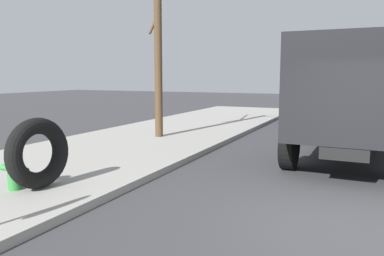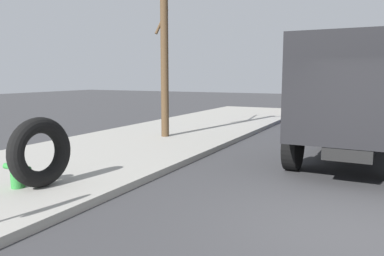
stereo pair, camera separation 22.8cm
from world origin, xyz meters
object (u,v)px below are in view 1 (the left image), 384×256
Objects in this scene: dump_truck_gray at (356,96)px; bare_tree at (158,43)px; dump_truck_blue at (346,87)px; loose_tire at (38,153)px; fire_hydrant at (15,166)px.

bare_tree is (0.03, 5.95, 1.59)m from dump_truck_gray.
dump_truck_blue is 1.19× the size of bare_tree.
loose_tire is at bearing 140.47° from dump_truck_gray.
dump_truck_gray is at bearing -90.34° from bare_tree.
loose_tire is 7.85m from dump_truck_gray.
bare_tree is (6.05, 0.99, 2.41)m from loose_tire.
dump_truck_blue is at bearing -16.86° from loose_tire.
bare_tree is (6.29, 0.65, 2.63)m from fire_hydrant.
bare_tree reaches higher than fire_hydrant.
dump_truck_blue is at bearing 4.69° from dump_truck_gray.
dump_truck_blue reaches higher than fire_hydrant.
dump_truck_blue reaches higher than loose_tire.
loose_tire is 6.59m from bare_tree.
fire_hydrant is 8.26m from dump_truck_gray.
loose_tire is at bearing 163.14° from dump_truck_blue.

